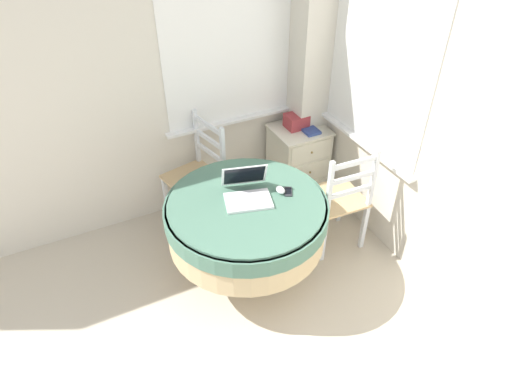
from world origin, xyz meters
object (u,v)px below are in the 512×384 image
at_px(computer_mouse, 280,190).
at_px(corner_cabinet, 298,160).
at_px(round_dining_table, 246,218).
at_px(dining_chair_near_right_window, 338,200).
at_px(book_on_cabinet, 309,129).
at_px(cell_phone, 288,192).
at_px(laptop, 247,192).
at_px(dining_chair_near_back_window, 198,176).
at_px(storage_box, 296,121).

distance_m(computer_mouse, corner_cabinet, 1.13).
xyz_separation_m(round_dining_table, dining_chair_near_right_window, (0.80, 0.01, -0.13)).
bearing_deg(book_on_cabinet, cell_phone, -129.85).
bearing_deg(computer_mouse, laptop, 166.36).
bearing_deg(dining_chair_near_back_window, book_on_cabinet, -2.86).
bearing_deg(cell_phone, dining_chair_near_right_window, 5.28).
relative_size(laptop, dining_chair_near_back_window, 0.41).
bearing_deg(book_on_cabinet, computer_mouse, -132.81).
relative_size(dining_chair_near_right_window, book_on_cabinet, 4.18).
relative_size(round_dining_table, cell_phone, 9.72).
bearing_deg(laptop, book_on_cabinet, 37.04).
distance_m(cell_phone, corner_cabinet, 1.12).
bearing_deg(corner_cabinet, round_dining_table, -138.51).
bearing_deg(round_dining_table, book_on_cabinet, 37.95).
bearing_deg(storage_box, computer_mouse, -126.55).
bearing_deg(corner_cabinet, book_on_cabinet, -41.76).
height_order(cell_phone, dining_chair_near_right_window, dining_chair_near_right_window).
distance_m(laptop, storage_box, 1.19).
height_order(cell_phone, book_on_cabinet, cell_phone).
bearing_deg(computer_mouse, book_on_cabinet, 47.19).
xyz_separation_m(storage_box, book_on_cabinet, (0.07, -0.10, -0.05)).
height_order(cell_phone, corner_cabinet, cell_phone).
bearing_deg(round_dining_table, laptop, 58.58).
xyz_separation_m(computer_mouse, book_on_cabinet, (0.71, 0.77, -0.09)).
height_order(computer_mouse, dining_chair_near_right_window, dining_chair_near_right_window).
bearing_deg(book_on_cabinet, round_dining_table, -142.05).
relative_size(round_dining_table, corner_cabinet, 1.74).
distance_m(computer_mouse, dining_chair_near_back_window, 0.93).
relative_size(dining_chair_near_right_window, storage_box, 5.01).
relative_size(round_dining_table, book_on_cabinet, 5.03).
distance_m(round_dining_table, laptop, 0.20).
height_order(dining_chair_near_right_window, storage_box, dining_chair_near_right_window).
height_order(laptop, storage_box, laptop).
distance_m(storage_box, book_on_cabinet, 0.13).
distance_m(corner_cabinet, book_on_cabinet, 0.35).
relative_size(laptop, book_on_cabinet, 1.70).
bearing_deg(storage_box, round_dining_table, -136.53).
relative_size(cell_phone, dining_chair_near_back_window, 0.12).
xyz_separation_m(corner_cabinet, storage_box, (-0.01, 0.05, 0.39)).
bearing_deg(dining_chair_near_right_window, book_on_cabinet, 77.21).
distance_m(round_dining_table, corner_cabinet, 1.25).
relative_size(cell_phone, book_on_cabinet, 0.52).
height_order(round_dining_table, dining_chair_near_right_window, dining_chair_near_right_window).
xyz_separation_m(round_dining_table, dining_chair_near_back_window, (-0.07, 0.81, -0.13)).
bearing_deg(cell_phone, storage_box, 56.40).
xyz_separation_m(round_dining_table, book_on_cabinet, (0.97, 0.76, 0.08)).
bearing_deg(corner_cabinet, storage_box, 106.54).
bearing_deg(dining_chair_near_back_window, storage_box, 2.64).
height_order(round_dining_table, storage_box, storage_box).
bearing_deg(cell_phone, dining_chair_near_back_window, 114.17).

